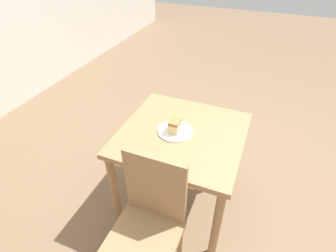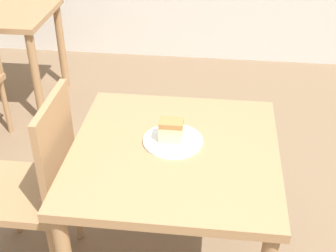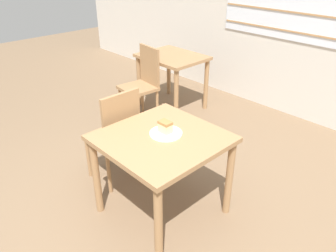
{
  "view_description": "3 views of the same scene",
  "coord_description": "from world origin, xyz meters",
  "px_view_note": "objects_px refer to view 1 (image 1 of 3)",
  "views": [
    {
      "loc": [
        -1.55,
        -0.0,
        1.92
      ],
      "look_at": [
        -0.19,
        0.55,
        0.81
      ],
      "focal_mm": 28.0,
      "sensor_mm": 36.0,
      "label": 1
    },
    {
      "loc": [
        0.03,
        -1.11,
        1.88
      ],
      "look_at": [
        -0.17,
        0.56,
        0.79
      ],
      "focal_mm": 50.0,
      "sensor_mm": 36.0,
      "label": 2
    },
    {
      "loc": [
        1.46,
        -0.99,
        2.01
      ],
      "look_at": [
        -0.12,
        0.51,
        0.82
      ],
      "focal_mm": 35.0,
      "sensor_mm": 36.0,
      "label": 3
    }
  ],
  "objects_px": {
    "dining_table_near": "(182,144)",
    "chair_near_window": "(148,223)",
    "plate": "(175,131)",
    "cake_slice": "(175,126)"
  },
  "relations": [
    {
      "from": "dining_table_near",
      "to": "chair_near_window",
      "type": "relative_size",
      "value": 0.93
    },
    {
      "from": "plate",
      "to": "cake_slice",
      "type": "height_order",
      "value": "cake_slice"
    },
    {
      "from": "plate",
      "to": "chair_near_window",
      "type": "bearing_deg",
      "value": -174.27
    },
    {
      "from": "dining_table_near",
      "to": "chair_near_window",
      "type": "xyz_separation_m",
      "value": [
        -0.62,
        -0.01,
        -0.12
      ]
    },
    {
      "from": "chair_near_window",
      "to": "dining_table_near",
      "type": "bearing_deg",
      "value": 91.08
    },
    {
      "from": "dining_table_near",
      "to": "chair_near_window",
      "type": "bearing_deg",
      "value": -178.92
    },
    {
      "from": "chair_near_window",
      "to": "cake_slice",
      "type": "xyz_separation_m",
      "value": [
        0.6,
        0.06,
        0.29
      ]
    },
    {
      "from": "plate",
      "to": "cake_slice",
      "type": "xyz_separation_m",
      "value": [
        -0.01,
        0.0,
        0.05
      ]
    },
    {
      "from": "chair_near_window",
      "to": "plate",
      "type": "distance_m",
      "value": 0.66
    },
    {
      "from": "chair_near_window",
      "to": "plate",
      "type": "xyz_separation_m",
      "value": [
        0.61,
        0.06,
        0.24
      ]
    }
  ]
}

